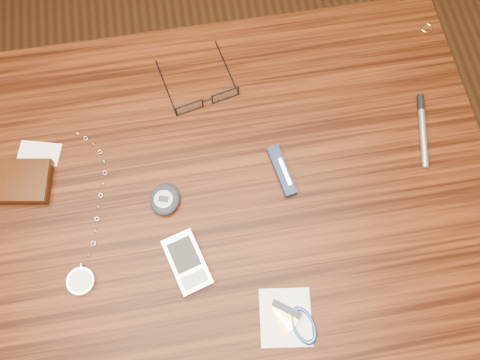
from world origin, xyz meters
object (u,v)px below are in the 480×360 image
at_px(pda_phone, 187,262).
at_px(pedometer, 165,199).
at_px(pocket_knife, 282,171).
at_px(silver_pen, 422,125).
at_px(desk, 214,209).
at_px(notepad_keys, 295,321).
at_px(eyeglasses, 206,98).
at_px(pocket_watch, 82,275).
at_px(wallet_and_card, 22,181).

height_order(pda_phone, pedometer, pedometer).
bearing_deg(pedometer, pocket_knife, 5.55).
relative_size(pocket_knife, silver_pen, 0.68).
relative_size(desk, notepad_keys, 9.94).
distance_m(desk, eyeglasses, 0.21).
distance_m(pedometer, notepad_keys, 0.29).
bearing_deg(pocket_watch, notepad_keys, -21.04).
height_order(eyeglasses, notepad_keys, eyeglasses).
xyz_separation_m(pocket_watch, notepad_keys, (0.33, -0.13, -0.00)).
xyz_separation_m(desk, pedometer, (-0.08, -0.00, 0.11)).
bearing_deg(eyeglasses, notepad_keys, -78.62).
xyz_separation_m(wallet_and_card, pedometer, (0.24, -0.07, 0.00)).
bearing_deg(wallet_and_card, eyeglasses, 17.78).
bearing_deg(eyeglasses, pda_phone, -103.86).
bearing_deg(notepad_keys, desk, 113.08).
bearing_deg(pocket_knife, wallet_and_card, 173.21).
bearing_deg(pocket_watch, pda_phone, -2.17).
bearing_deg(eyeglasses, desk, -95.44).
bearing_deg(eyeglasses, pedometer, -117.95).
distance_m(eyeglasses, pocket_watch, 0.38).
bearing_deg(silver_pen, pedometer, -172.04).
distance_m(wallet_and_card, notepad_keys, 0.52).
xyz_separation_m(pocket_watch, silver_pen, (0.62, 0.17, -0.00)).
bearing_deg(desk, notepad_keys, -66.92).
height_order(eyeglasses, pda_phone, eyeglasses).
xyz_separation_m(wallet_and_card, pocket_knife, (0.45, -0.05, -0.00)).
height_order(pocket_knife, silver_pen, pocket_knife).
bearing_deg(pocket_knife, pedometer, -174.45).
xyz_separation_m(wallet_and_card, pocket_watch, (0.09, -0.18, -0.00)).
distance_m(pedometer, silver_pen, 0.48).
xyz_separation_m(desk, pda_phone, (-0.06, -0.11, 0.11)).
xyz_separation_m(notepad_keys, pocket_knife, (0.03, 0.25, 0.00)).
bearing_deg(silver_pen, pda_phone, -158.48).
height_order(pda_phone, notepad_keys, pda_phone).
distance_m(pocket_watch, pocket_knife, 0.38).
bearing_deg(pocket_watch, wallet_and_card, 117.19).
height_order(desk, wallet_and_card, wallet_and_card).
xyz_separation_m(pedometer, notepad_keys, (0.18, -0.23, -0.01)).
distance_m(pda_phone, notepad_keys, 0.20).
distance_m(desk, wallet_and_card, 0.34).
height_order(pocket_watch, pocket_knife, same).
height_order(pda_phone, silver_pen, pda_phone).
bearing_deg(desk, pda_phone, -115.67).
relative_size(desk, eyeglasses, 6.66).
xyz_separation_m(pocket_watch, pocket_knife, (0.35, 0.13, 0.00)).
height_order(pedometer, pocket_knife, pedometer).
xyz_separation_m(pda_phone, pocket_knife, (0.18, 0.13, -0.00)).
relative_size(pocket_watch, pda_phone, 2.69).
xyz_separation_m(eyeglasses, notepad_keys, (0.08, -0.41, -0.01)).
distance_m(pocket_watch, pedometer, 0.18).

